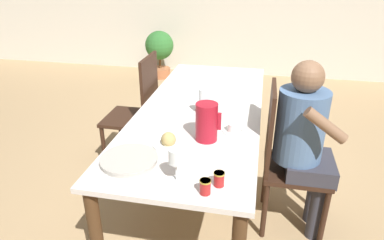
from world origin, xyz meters
TOP-DOWN VIEW (x-y plane):
  - ground_plane at (0.00, 0.00)m, footprint 20.00×20.00m
  - dining_table at (0.00, 0.00)m, footprint 0.86×2.15m
  - chair_person_side at (0.61, -0.23)m, footprint 0.42×0.42m
  - chair_opposite at (-0.61, 0.31)m, footprint 0.42×0.42m
  - person_seated at (0.70, -0.27)m, footprint 0.39×0.41m
  - red_pitcher at (0.12, -0.47)m, footprint 0.16×0.13m
  - wine_glass_water at (0.04, -0.12)m, footprint 0.07×0.07m
  - wine_glass_juice at (0.05, -0.91)m, footprint 0.07×0.07m
  - teacup_near_person at (0.27, -0.33)m, footprint 0.14×0.14m
  - serving_tray at (-0.24, -0.80)m, footprint 0.31×0.31m
  - bread_plate at (-0.08, -0.58)m, footprint 0.18×0.18m
  - jam_jar_amber at (0.25, -0.91)m, footprint 0.05×0.05m
  - jam_jar_red at (0.20, -0.98)m, footprint 0.05×0.05m
  - potted_plant at (-1.16, 2.79)m, footprint 0.44×0.44m

SIDE VIEW (x-z plane):
  - ground_plane at x=0.00m, z-range 0.00..0.00m
  - potted_plant at x=-1.16m, z-range 0.08..0.80m
  - chair_person_side at x=0.61m, z-range 0.02..1.02m
  - chair_opposite at x=-0.61m, z-range 0.02..1.02m
  - dining_table at x=0.00m, z-range 0.28..1.01m
  - person_seated at x=0.70m, z-range 0.11..1.30m
  - serving_tray at x=-0.24m, z-range 0.73..0.76m
  - teacup_near_person at x=0.27m, z-range 0.72..0.78m
  - bread_plate at x=-0.08m, z-range 0.71..0.80m
  - jam_jar_amber at x=0.25m, z-range 0.73..0.80m
  - jam_jar_red at x=0.20m, z-range 0.73..0.80m
  - red_pitcher at x=0.12m, z-range 0.73..0.96m
  - wine_glass_juice at x=0.05m, z-range 0.77..0.94m
  - wine_glass_water at x=0.04m, z-range 0.77..0.96m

